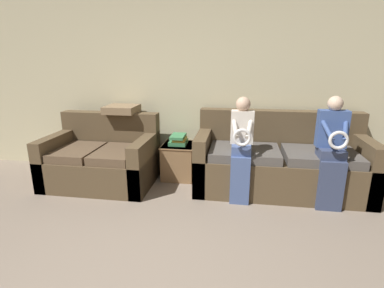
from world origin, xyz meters
name	(u,v)px	position (x,y,z in m)	size (l,w,h in m)	color
wall_back	(191,88)	(0.00, 2.98, 1.27)	(7.30, 0.06, 2.55)	beige
couch_main	(279,163)	(1.25, 2.48, 0.36)	(2.16, 0.91, 1.01)	brown
couch_side	(103,160)	(-1.15, 2.34, 0.32)	(1.42, 0.97, 0.94)	brown
child_left_seated	(241,145)	(0.74, 2.10, 0.70)	(0.27, 0.37, 1.25)	#475B8E
child_right_seated	(332,149)	(1.75, 2.10, 0.70)	(0.33, 0.38, 1.28)	#384260
side_shelf	(179,160)	(-0.13, 2.67, 0.26)	(0.46, 0.50, 0.50)	olive
book_stack	(179,140)	(-0.14, 2.68, 0.57)	(0.24, 0.31, 0.14)	#3D8451
throw_pillow	(122,109)	(-0.96, 2.68, 0.99)	(0.44, 0.44, 0.10)	#846B4C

